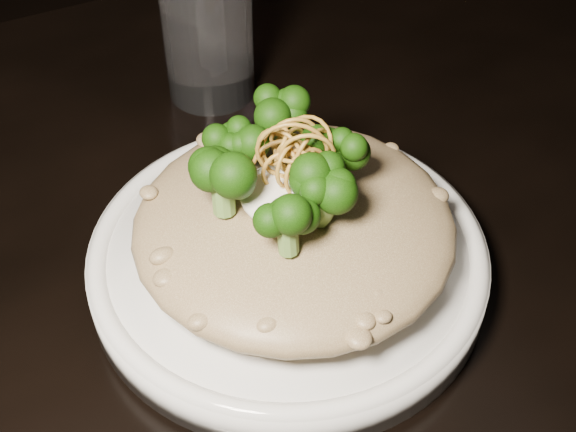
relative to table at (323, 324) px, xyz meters
name	(u,v)px	position (x,y,z in m)	size (l,w,h in m)	color
table	(323,324)	(0.00, 0.00, 0.00)	(1.10, 0.80, 0.75)	black
plate	(288,262)	(-0.03, -0.01, 0.10)	(0.26, 0.26, 0.03)	white
risotto	(294,225)	(-0.03, -0.01, 0.13)	(0.20, 0.20, 0.04)	brown
broccoli	(280,164)	(-0.04, -0.01, 0.18)	(0.13, 0.13, 0.05)	black
cheese	(288,194)	(-0.04, -0.02, 0.16)	(0.06, 0.06, 0.02)	white
shallots	(289,153)	(-0.03, -0.01, 0.18)	(0.05, 0.05, 0.03)	#925E1E
drinking_glass	(207,25)	(0.00, 0.21, 0.15)	(0.07, 0.07, 0.13)	white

